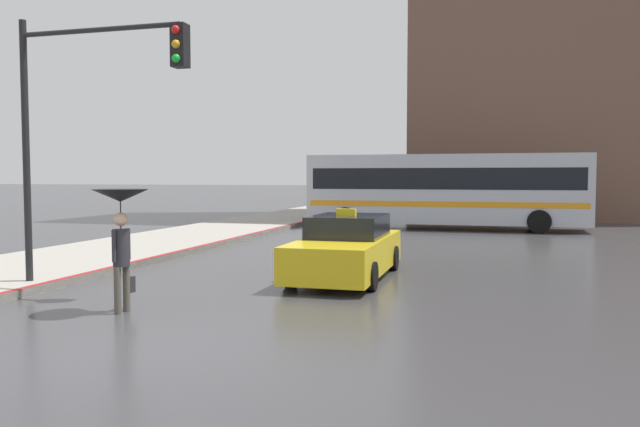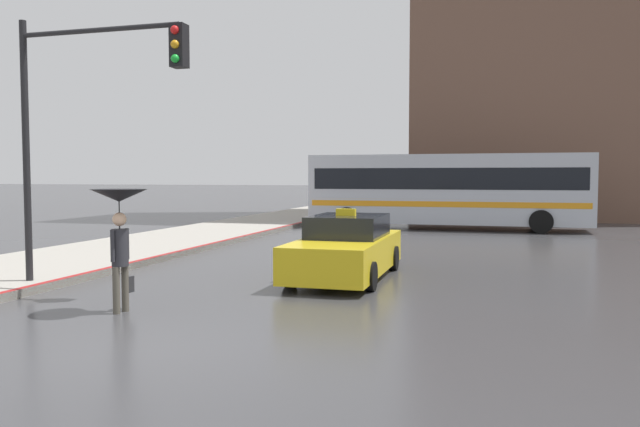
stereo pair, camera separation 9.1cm
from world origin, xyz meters
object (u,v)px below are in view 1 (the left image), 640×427
taxi (347,249)px  traffic_light (88,100)px  city_bus (445,188)px  pedestrian_with_umbrella (121,216)px

taxi → traffic_light: traffic_light is taller
city_bus → pedestrian_with_umbrella: bearing=168.3°
traffic_light → city_bus: bearing=72.0°
taxi → city_bus: (1.16, 14.11, 1.15)m
taxi → city_bus: 14.20m
taxi → traffic_light: size_ratio=0.87×
traffic_light → taxi: bearing=35.6°
pedestrian_with_umbrella → traffic_light: (-1.61, 1.42, 2.15)m
pedestrian_with_umbrella → traffic_light: bearing=55.8°
taxi → pedestrian_with_umbrella: size_ratio=2.25×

